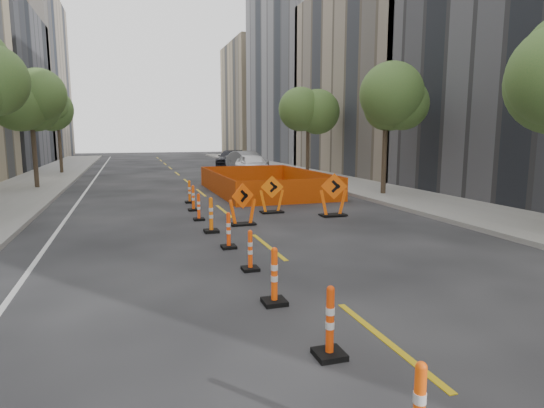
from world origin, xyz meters
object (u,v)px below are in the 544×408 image
object	(u,v)px
parked_car_mid	(247,161)
parked_car_far	(230,158)
chevron_sign_left	(243,204)
chevron_sign_right	(333,195)
parked_car_near	(253,165)
channelizer_7	(193,198)
channelizer_1	(330,322)
channelizer_8	(189,192)
chevron_sign_center	(272,194)
channelizer_3	(250,250)
channelizer_6	(199,207)
channelizer_5	(211,215)
channelizer_4	(229,230)
channelizer_2	(274,276)

from	to	relation	value
parked_car_mid	parked_car_far	size ratio (longest dim) A/B	0.96
chevron_sign_left	parked_car_far	distance (m)	28.48
chevron_sign_right	parked_car_near	world-z (taller)	parked_car_near
chevron_sign_right	channelizer_7	bearing A→B (deg)	167.34
channelizer_1	parked_car_near	xyz separation A→B (m)	(6.00, 26.21, 0.30)
parked_car_far	channelizer_8	bearing A→B (deg)	-85.15
chevron_sign_center	chevron_sign_right	distance (m)	2.41
channelizer_7	parked_car_near	bearing A→B (deg)	65.63
parked_car_mid	chevron_sign_right	bearing A→B (deg)	-109.33
channelizer_1	parked_car_mid	world-z (taller)	parked_car_mid
chevron_sign_center	channelizer_1	bearing A→B (deg)	-82.45
channelizer_3	parked_car_far	bearing A→B (deg)	78.48
channelizer_6	parked_car_far	xyz separation A→B (m)	(6.93, 26.62, 0.25)
channelizer_8	parked_car_near	size ratio (longest dim) A/B	0.21
channelizer_3	channelizer_5	xyz separation A→B (m)	(-0.14, 4.23, 0.09)
channelizer_6	parked_car_mid	distance (m)	22.25
channelizer_4	channelizer_7	distance (m)	6.35
channelizer_4	parked_car_mid	bearing A→B (deg)	74.54
channelizer_6	chevron_sign_left	bearing A→B (deg)	-45.21
chevron_sign_left	channelizer_4	bearing A→B (deg)	-129.99
channelizer_3	parked_car_mid	distance (m)	28.28
chevron_sign_right	parked_car_far	size ratio (longest dim) A/B	0.32
channelizer_1	channelizer_3	distance (m)	4.23
chevron_sign_left	chevron_sign_center	size ratio (longest dim) A/B	0.98
channelizer_7	parked_car_far	size ratio (longest dim) A/B	0.20
channelizer_6	parked_car_near	world-z (taller)	parked_car_near
channelizer_2	chevron_sign_left	distance (m)	7.27
channelizer_7	chevron_sign_center	world-z (taller)	chevron_sign_center
parked_car_near	parked_car_far	xyz separation A→B (m)	(0.71, 10.99, -0.09)
parked_car_mid	chevron_sign_center	bearing A→B (deg)	-115.14
channelizer_1	chevron_sign_center	bearing A→B (deg)	76.44
chevron_sign_center	channelizer_7	bearing A→B (deg)	174.25
channelizer_7	channelizer_8	bearing A→B (deg)	86.71
channelizer_3	chevron_sign_left	distance (m)	5.17
chevron_sign_center	parked_car_mid	distance (m)	20.82
channelizer_5	chevron_sign_right	xyz separation A→B (m)	(4.84, 1.42, 0.25)
channelizer_5	chevron_sign_left	distance (m)	1.47
channelizer_4	parked_car_far	size ratio (longest dim) A/B	0.19
channelizer_7	channelizer_6	bearing A→B (deg)	-92.65
channelizer_1	parked_car_far	world-z (taller)	parked_car_far
channelizer_7	parked_car_mid	world-z (taller)	parked_car_mid
channelizer_3	channelizer_6	world-z (taller)	channelizer_6
channelizer_7	parked_car_near	distance (m)	14.84
parked_car_far	chevron_sign_right	bearing A→B (deg)	-72.68
channelizer_4	channelizer_8	size ratio (longest dim) A/B	0.97
channelizer_2	channelizer_7	bearing A→B (deg)	90.03
channelizer_3	channelizer_7	world-z (taller)	channelizer_7
channelizer_3	channelizer_8	world-z (taller)	channelizer_8
parked_car_mid	parked_car_far	world-z (taller)	parked_car_mid
channelizer_7	parked_car_far	bearing A→B (deg)	74.41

